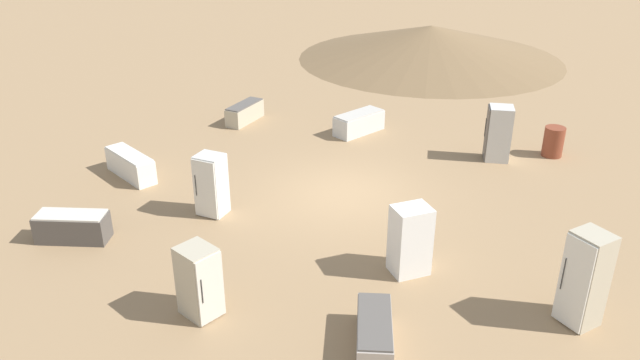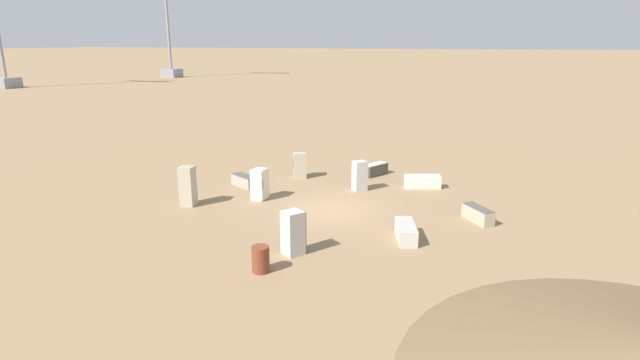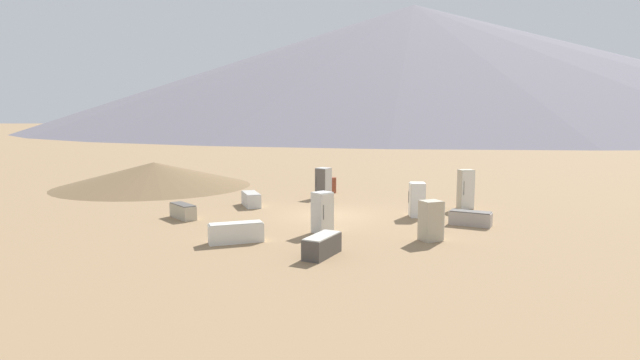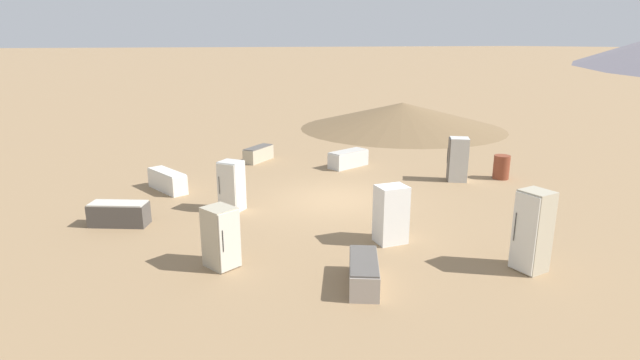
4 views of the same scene
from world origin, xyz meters
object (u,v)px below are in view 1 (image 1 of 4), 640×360
(discarded_fridge_8, at_px, (374,333))
(discarded_fridge_7, at_px, (211,185))
(discarded_fridge_6, at_px, (498,133))
(discarded_fridge_0, at_px, (359,123))
(discarded_fridge_4, at_px, (410,240))
(discarded_fridge_9, at_px, (245,113))
(discarded_fridge_3, at_px, (131,165))
(rusty_barrel, at_px, (553,142))
(discarded_fridge_2, at_px, (199,282))
(discarded_fridge_1, at_px, (585,279))
(discarded_fridge_5, at_px, (72,227))

(discarded_fridge_8, bearing_deg, discarded_fridge_7, -50.18)
(discarded_fridge_6, bearing_deg, discarded_fridge_7, 123.16)
(discarded_fridge_0, height_order, discarded_fridge_7, discarded_fridge_7)
(discarded_fridge_4, bearing_deg, discarded_fridge_9, 95.14)
(discarded_fridge_4, relative_size, discarded_fridge_9, 0.95)
(discarded_fridge_4, distance_m, discarded_fridge_9, 10.45)
(discarded_fridge_4, bearing_deg, discarded_fridge_8, -131.44)
(discarded_fridge_3, xyz_separation_m, rusty_barrel, (3.59, 12.11, 0.10))
(discarded_fridge_3, xyz_separation_m, discarded_fridge_4, (7.33, 4.78, 0.42))
(discarded_fridge_3, distance_m, rusty_barrel, 12.63)
(discarded_fridge_2, relative_size, discarded_fridge_8, 0.82)
(discarded_fridge_2, distance_m, discarded_fridge_4, 4.46)
(discarded_fridge_0, distance_m, discarded_fridge_2, 10.44)
(discarded_fridge_8, distance_m, rusty_barrel, 10.74)
(discarded_fridge_3, xyz_separation_m, discarded_fridge_7, (3.08, 1.58, 0.44))
(discarded_fridge_1, distance_m, discarded_fridge_7, 8.79)
(discarded_fridge_7, height_order, rusty_barrel, discarded_fridge_7)
(discarded_fridge_9, bearing_deg, discarded_fridge_7, 116.52)
(discarded_fridge_0, height_order, discarded_fridge_9, discarded_fridge_0)
(discarded_fridge_0, height_order, rusty_barrel, rusty_barrel)
(discarded_fridge_2, height_order, discarded_fridge_8, discarded_fridge_2)
(discarded_fridge_9, height_order, rusty_barrel, rusty_barrel)
(discarded_fridge_6, height_order, discarded_fridge_7, discarded_fridge_6)
(discarded_fridge_0, height_order, discarded_fridge_2, discarded_fridge_2)
(discarded_fridge_4, xyz_separation_m, discarded_fridge_8, (1.88, -1.83, -0.48))
(discarded_fridge_5, relative_size, discarded_fridge_8, 0.99)
(discarded_fridge_4, height_order, discarded_fridge_8, discarded_fridge_4)
(discarded_fridge_6, xyz_separation_m, rusty_barrel, (0.47, 1.76, -0.37))
(discarded_fridge_1, height_order, discarded_fridge_6, discarded_fridge_1)
(discarded_fridge_5, height_order, discarded_fridge_7, discarded_fridge_7)
(discarded_fridge_3, distance_m, discarded_fridge_7, 3.49)
(discarded_fridge_1, height_order, discarded_fridge_9, discarded_fridge_1)
(discarded_fridge_4, bearing_deg, discarded_fridge_5, 149.64)
(discarded_fridge_8, xyz_separation_m, discarded_fridge_9, (-12.32, 1.39, 0.03))
(discarded_fridge_0, height_order, discarded_fridge_6, discarded_fridge_6)
(discarded_fridge_0, relative_size, discarded_fridge_4, 1.24)
(discarded_fridge_0, distance_m, discarded_fridge_4, 8.35)
(discarded_fridge_0, xyz_separation_m, discarded_fridge_3, (0.54, -7.54, 0.01))
(discarded_fridge_7, height_order, discarded_fridge_8, discarded_fridge_7)
(discarded_fridge_4, bearing_deg, discarded_fridge_1, -50.52)
(discarded_fridge_7, bearing_deg, rusty_barrel, -135.12)
(discarded_fridge_4, bearing_deg, discarded_fridge_6, 39.81)
(discarded_fridge_1, relative_size, discarded_fridge_3, 0.96)
(discarded_fridge_6, xyz_separation_m, discarded_fridge_9, (-6.23, -6.00, -0.51))
(discarded_fridge_0, bearing_deg, discarded_fridge_9, -147.42)
(discarded_fridge_1, bearing_deg, discarded_fridge_5, 43.79)
(discarded_fridge_1, height_order, discarded_fridge_3, discarded_fridge_1)
(discarded_fridge_3, bearing_deg, discarded_fridge_9, 15.99)
(discarded_fridge_5, height_order, discarded_fridge_8, discarded_fridge_5)
(discarded_fridge_4, distance_m, discarded_fridge_8, 2.67)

